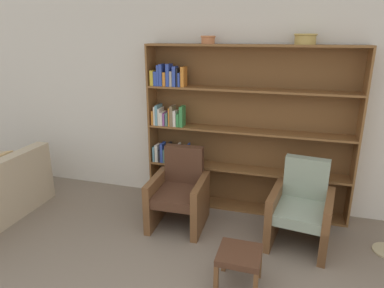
{
  "coord_description": "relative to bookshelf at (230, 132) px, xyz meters",
  "views": [
    {
      "loc": [
        0.52,
        -1.51,
        2.24
      ],
      "look_at": [
        -0.63,
        2.34,
        0.95
      ],
      "focal_mm": 32.0,
      "sensor_mm": 36.0,
      "label": 1
    }
  ],
  "objects": [
    {
      "name": "wall_back",
      "position": [
        0.23,
        0.16,
        0.33
      ],
      "size": [
        12.0,
        0.06,
        2.75
      ],
      "color": "silver",
      "rests_on": "ground"
    },
    {
      "name": "bookshelf",
      "position": [
        0.0,
        0.0,
        0.0
      ],
      "size": [
        2.6,
        0.3,
        2.13
      ],
      "color": "brown",
      "rests_on": "ground"
    },
    {
      "name": "bowl_copper",
      "position": [
        -0.3,
        -0.03,
        1.14
      ],
      "size": [
        0.19,
        0.19,
        0.1
      ],
      "color": "#C67547",
      "rests_on": "bookshelf"
    },
    {
      "name": "bowl_terracotta",
      "position": [
        0.82,
        -0.03,
        1.15
      ],
      "size": [
        0.26,
        0.26,
        0.12
      ],
      "color": "tan",
      "rests_on": "bookshelf"
    },
    {
      "name": "armchair_leather",
      "position": [
        -0.48,
        -0.64,
        -0.64
      ],
      "size": [
        0.66,
        0.7,
        0.93
      ],
      "rotation": [
        0.0,
        0.0,
        3.17
      ],
      "color": "brown",
      "rests_on": "ground"
    },
    {
      "name": "armchair_cushioned",
      "position": [
        0.94,
        -0.64,
        -0.64
      ],
      "size": [
        0.73,
        0.76,
        0.93
      ],
      "rotation": [
        0.0,
        0.0,
        3.01
      ],
      "color": "brown",
      "rests_on": "ground"
    },
    {
      "name": "footstool",
      "position": [
        0.41,
        -1.56,
        -0.74
      ],
      "size": [
        0.39,
        0.39,
        0.37
      ],
      "color": "brown",
      "rests_on": "ground"
    }
  ]
}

